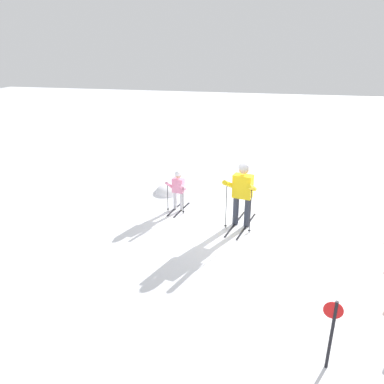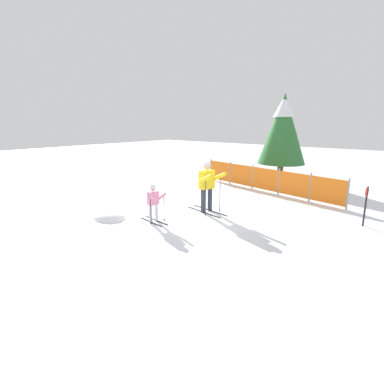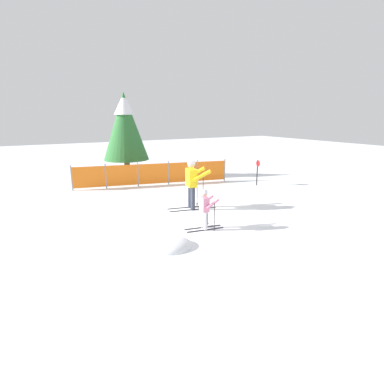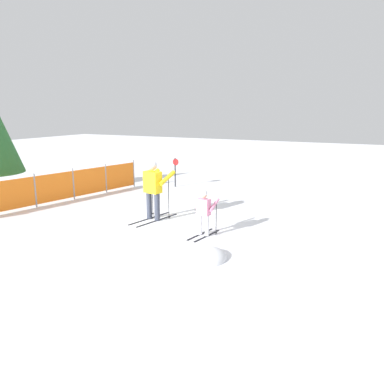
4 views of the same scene
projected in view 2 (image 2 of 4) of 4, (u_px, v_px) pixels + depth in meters
The scene contains 7 objects.
ground_plane at pixel (196, 212), 10.43m from camera, with size 60.00×60.00×0.00m, color white.
skier_adult at pixel (207, 181), 10.19m from camera, with size 1.73×0.86×1.80m.
skier_child at pixel (154, 200), 9.22m from camera, with size 1.16×0.56×1.21m.
safety_fence at pixel (265, 179), 13.32m from camera, with size 7.15×1.64×1.14m.
conifer_far at pixel (283, 128), 15.13m from camera, with size 2.39×2.39×4.44m.
trail_marker at pixel (366, 202), 8.83m from camera, with size 0.05×0.28×1.21m.
snow_mound at pixel (109, 218), 9.74m from camera, with size 1.11×0.94×0.44m, color white.
Camera 2 is at (6.22, -7.82, 3.07)m, focal length 28.00 mm.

